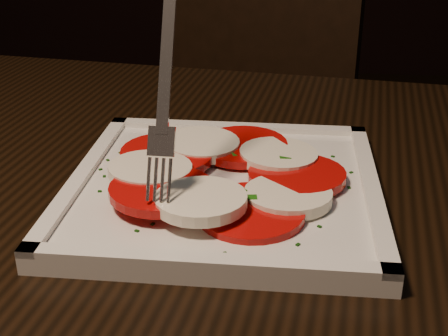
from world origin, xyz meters
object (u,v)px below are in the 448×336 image
object	(u,v)px
plate	(224,190)
fork	(168,74)
table	(131,268)
chair	(242,130)

from	to	relation	value
plate	fork	xyz separation A→B (m)	(-0.04, -0.03, 0.12)
table	fork	bearing A→B (deg)	-38.37
chair	fork	xyz separation A→B (m)	(-0.02, -0.73, 0.34)
plate	fork	world-z (taller)	fork
fork	table	bearing A→B (deg)	144.29
table	plate	bearing A→B (deg)	-10.66
table	fork	xyz separation A→B (m)	(0.06, -0.04, 0.22)
plate	table	bearing A→B (deg)	169.34
table	fork	world-z (taller)	fork
chair	fork	bearing A→B (deg)	-74.06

